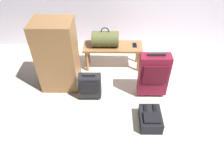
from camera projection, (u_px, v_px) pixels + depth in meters
ground_plane at (152, 100)px, 3.10m from camera, size 6.60×6.60×0.00m
bench at (113, 49)px, 3.52m from camera, size 1.00×0.36×0.43m
duffel_bag_olive at (105, 39)px, 3.39m from camera, size 0.44×0.26×0.34m
cell_phone at (135, 45)px, 3.48m from camera, size 0.07×0.14×0.01m
suitcase_upright_burgundy at (154, 75)px, 2.96m from camera, size 0.42×0.21×0.75m
suitcase_small_charcoal at (90, 86)px, 2.99m from camera, size 0.32×0.18×0.46m
backpack_dark at (150, 119)px, 2.72m from camera, size 0.28×0.38×0.21m
side_cabinet at (58, 56)px, 3.03m from camera, size 0.56×0.44×1.10m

